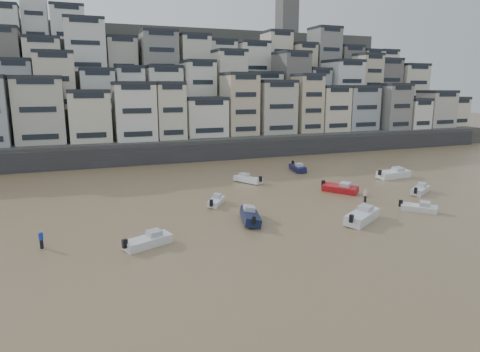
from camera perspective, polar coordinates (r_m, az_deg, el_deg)
name	(u,v)px	position (r m, az deg, el deg)	size (l,w,h in m)	color
harbor_wall	(209,151)	(86.64, -4.12, 3.28)	(140.00, 3.00, 3.50)	#38383A
hillside	(184,92)	(125.40, -7.54, 10.99)	(141.04, 66.00, 50.00)	#4C4C47
boat_a	(362,214)	(48.80, 15.99, -4.91)	(6.39, 2.09, 1.74)	silver
boat_b	(419,207)	(54.93, 22.78, -3.82)	(4.38, 1.43, 1.20)	silver
boat_c	(250,215)	(46.91, 1.37, -5.22)	(5.79, 1.89, 1.58)	#121A3A
boat_d	(420,189)	(64.37, 22.91, -1.57)	(4.94, 1.62, 1.35)	silver
boat_e	(340,188)	(61.32, 13.19, -1.51)	(5.41, 1.77, 1.48)	#AC151A
boat_f	(216,200)	(53.73, -3.22, -3.25)	(4.28, 1.40, 1.17)	white
boat_g	(394,173)	(73.62, 19.82, 0.42)	(6.53, 2.14, 1.78)	white
boat_h	(248,178)	(66.07, 1.05, -0.27)	(5.20, 1.70, 1.42)	white
boat_i	(298,167)	(75.76, 7.68, 1.22)	(5.54, 1.81, 1.51)	#151643
boat_j	(148,239)	(40.83, -12.17, -8.28)	(5.00, 1.64, 1.36)	silver
person_blue	(41,239)	(43.44, -24.99, -7.65)	(0.44, 0.44, 1.74)	#1932BE
person_pink	(365,195)	(57.21, 16.37, -2.49)	(0.44, 0.44, 1.74)	beige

